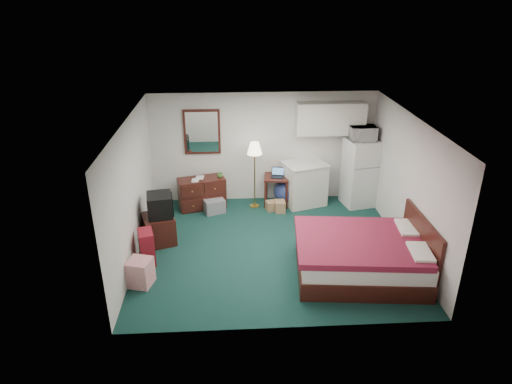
{
  "coord_description": "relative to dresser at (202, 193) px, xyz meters",
  "views": [
    {
      "loc": [
        -0.73,
        -7.48,
        4.56
      ],
      "look_at": [
        -0.29,
        0.06,
        1.15
      ],
      "focal_mm": 32.0,
      "sensor_mm": 36.0,
      "label": 1
    }
  ],
  "objects": [
    {
      "name": "cardboard_box_a",
      "position": [
        1.56,
        -0.24,
        -0.24
      ],
      "size": [
        0.3,
        0.27,
        0.21
      ],
      "primitive_type": null,
      "rotation": [
        0.0,
        0.0,
        0.26
      ],
      "color": "brown",
      "rests_on": "floor"
    },
    {
      "name": "desk",
      "position": [
        1.68,
        0.08,
        -0.01
      ],
      "size": [
        0.59,
        0.59,
        0.67
      ],
      "primitive_type": null,
      "rotation": [
        0.0,
        0.0,
        -0.12
      ],
      "color": "#351613",
      "rests_on": "floor"
    },
    {
      "name": "floor_lamp",
      "position": [
        1.18,
        -0.03,
        0.41
      ],
      "size": [
        0.4,
        0.4,
        1.52
      ],
      "primitive_type": null,
      "rotation": [
        0.0,
        0.0,
        -0.26
      ],
      "color": "gold",
      "rests_on": "floor"
    },
    {
      "name": "upper_cabinets",
      "position": [
        2.85,
        0.23,
        1.6
      ],
      "size": [
        1.5,
        0.35,
        0.7
      ],
      "primitive_type": null,
      "color": "silver",
      "rests_on": "walls"
    },
    {
      "name": "tv_stand",
      "position": [
        -0.76,
        -1.49,
        -0.07
      ],
      "size": [
        0.72,
        0.76,
        0.56
      ],
      "primitive_type": null,
      "rotation": [
        0.0,
        0.0,
        0.33
      ],
      "color": "#351613",
      "rests_on": "floor"
    },
    {
      "name": "laptop",
      "position": [
        1.69,
        0.04,
        0.42
      ],
      "size": [
        0.33,
        0.29,
        0.19
      ],
      "primitive_type": null,
      "rotation": [
        0.0,
        0.0,
        -0.22
      ],
      "color": "black",
      "rests_on": "desk"
    },
    {
      "name": "suitcase",
      "position": [
        -0.87,
        -2.24,
        -0.03
      ],
      "size": [
        0.34,
        0.45,
        0.64
      ],
      "primitive_type": null,
      "rotation": [
        0.0,
        0.0,
        0.26
      ],
      "color": "maroon",
      "rests_on": "floor"
    },
    {
      "name": "retail_box",
      "position": [
        -0.88,
        -2.89,
        -0.12
      ],
      "size": [
        0.46,
        0.46,
        0.46
      ],
      "primitive_type": null,
      "rotation": [
        0.0,
        0.0,
        -0.27
      ],
      "color": "silver",
      "rests_on": "floor"
    },
    {
      "name": "bed",
      "position": [
        2.84,
        -2.8,
        -0.01
      ],
      "size": [
        2.27,
        1.85,
        0.68
      ],
      "primitive_type": null,
      "rotation": [
        0.0,
        0.0,
        -0.1
      ],
      "color": "maroon",
      "rests_on": "floor"
    },
    {
      "name": "book_b",
      "position": [
        -0.12,
        0.02,
        0.47
      ],
      "size": [
        0.18,
        0.03,
        0.24
      ],
      "primitive_type": "imported",
      "rotation": [
        0.0,
        0.0,
        -0.06
      ],
      "color": "brown",
      "rests_on": "dresser"
    },
    {
      "name": "ceiling",
      "position": [
        1.4,
        -1.85,
        2.15
      ],
      "size": [
        5.0,
        4.5,
        0.01
      ],
      "primitive_type": "cube",
      "color": "beige",
      "rests_on": "walls"
    },
    {
      "name": "floor",
      "position": [
        1.4,
        -1.85,
        -0.35
      ],
      "size": [
        5.0,
        4.5,
        0.01
      ],
      "primitive_type": "cube",
      "color": "black",
      "rests_on": "ground"
    },
    {
      "name": "cardboard_box_b",
      "position": [
        1.73,
        -0.33,
        -0.22
      ],
      "size": [
        0.22,
        0.26,
        0.26
      ],
      "primitive_type": null,
      "rotation": [
        0.0,
        0.0,
        0.0
      ],
      "color": "brown",
      "rests_on": "floor"
    },
    {
      "name": "fridge",
      "position": [
        3.53,
        -0.03,
        0.42
      ],
      "size": [
        0.74,
        0.74,
        1.53
      ],
      "primitive_type": null,
      "rotation": [
        0.0,
        0.0,
        0.2
      ],
      "color": "silver",
      "rests_on": "floor"
    },
    {
      "name": "mirror",
      "position": [
        0.05,
        0.37,
        1.3
      ],
      "size": [
        0.8,
        0.06,
        1.0
      ],
      "primitive_type": null,
      "color": "white",
      "rests_on": "walls"
    },
    {
      "name": "crt_tv",
      "position": [
        -0.7,
        -1.47,
        0.43
      ],
      "size": [
        0.55,
        0.58,
        0.44
      ],
      "primitive_type": null,
      "rotation": [
        0.0,
        0.0,
        0.16
      ],
      "color": "black",
      "rests_on": "tv_stand"
    },
    {
      "name": "book_a",
      "position": [
        -0.2,
        -0.11,
        0.45
      ],
      "size": [
        0.15,
        0.02,
        0.21
      ],
      "primitive_type": "imported",
      "rotation": [
        0.0,
        0.0,
        -0.02
      ],
      "color": "brown",
      "rests_on": "dresser"
    },
    {
      "name": "exercise_ball",
      "position": [
        1.92,
        0.11,
        -0.06
      ],
      "size": [
        0.66,
        0.66,
        0.58
      ],
      "primitive_type": "sphere",
      "rotation": [
        0.0,
        0.0,
        -0.15
      ],
      "color": "navy",
      "rests_on": "floor"
    },
    {
      "name": "walls",
      "position": [
        1.4,
        -1.85,
        0.9
      ],
      "size": [
        5.01,
        4.51,
        2.5
      ],
      "color": "beige",
      "rests_on": "floor"
    },
    {
      "name": "dresser",
      "position": [
        0.0,
        0.0,
        0.0
      ],
      "size": [
        1.11,
        0.71,
        0.7
      ],
      "primitive_type": null,
      "rotation": [
        0.0,
        0.0,
        0.26
      ],
      "color": "#351613",
      "rests_on": "floor"
    },
    {
      "name": "mug",
      "position": [
        0.42,
        0.05,
        0.41
      ],
      "size": [
        0.13,
        0.11,
        0.12
      ],
      "primitive_type": "imported",
      "rotation": [
        0.0,
        0.0,
        0.15
      ],
      "color": "#488032",
      "rests_on": "dresser"
    },
    {
      "name": "headboard",
      "position": [
        3.86,
        -2.8,
        0.2
      ],
      "size": [
        0.06,
        1.56,
        1.0
      ],
      "primitive_type": null,
      "color": "#351613",
      "rests_on": "walls"
    },
    {
      "name": "file_bin",
      "position": [
        0.28,
        -0.27,
        -0.2
      ],
      "size": [
        0.52,
        0.45,
        0.3
      ],
      "primitive_type": null,
      "rotation": [
        0.0,
        0.0,
        0.35
      ],
      "color": "slate",
      "rests_on": "floor"
    },
    {
      "name": "microwave",
      "position": [
        3.5,
        -0.04,
        1.37
      ],
      "size": [
        0.57,
        0.33,
        0.38
      ],
      "primitive_type": "imported",
      "rotation": [
        0.0,
        0.0,
        0.04
      ],
      "color": "silver",
      "rests_on": "fridge"
    },
    {
      "name": "kitchen_counter",
      "position": [
        2.32,
        0.06,
        0.13
      ],
      "size": [
        1.03,
        0.9,
        0.95
      ],
      "primitive_type": null,
      "rotation": [
        0.0,
        0.0,
        0.31
      ],
      "color": "silver",
      "rests_on": "floor"
    }
  ]
}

